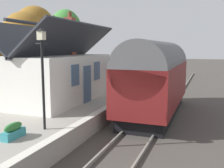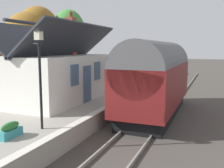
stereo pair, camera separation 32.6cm
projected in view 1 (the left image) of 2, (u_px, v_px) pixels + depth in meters
ground_plane at (142, 112)px, 16.19m from camera, size 160.00×160.00×0.00m
platform at (86, 101)px, 17.47m from camera, size 32.00×5.70×0.83m
platform_edge_coping at (124, 97)px, 16.48m from camera, size 32.00×0.36×0.02m
rail_near at (168, 113)px, 15.62m from camera, size 52.00×0.08×0.14m
rail_far at (145, 111)px, 16.12m from camera, size 52.00×0.08×0.14m
train at (156, 77)px, 15.18m from camera, size 8.99×2.73×4.32m
station_building at (55, 75)px, 15.51m from camera, size 7.77×4.41×5.40m
bench_platform_end at (122, 80)px, 21.35m from camera, size 1.42×0.49×0.88m
bench_near_building at (134, 75)px, 24.91m from camera, size 1.40×0.45×0.88m
planter_edge_far at (13, 131)px, 8.98m from camera, size 0.92×0.32×0.55m
planter_under_sign at (131, 79)px, 22.30m from camera, size 0.48×0.48×0.78m
planter_edge_near at (129, 83)px, 21.31m from camera, size 1.05×0.32×0.58m
lamp_post_platform at (42, 60)px, 9.65m from camera, size 0.32×0.50×3.84m
tree_far_left at (25, 37)px, 23.93m from camera, size 4.44×4.28×7.20m
tree_far_right at (66, 32)px, 29.75m from camera, size 3.92×3.74×8.24m
tree_behind_building at (35, 31)px, 28.65m from camera, size 5.10×4.44×8.45m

